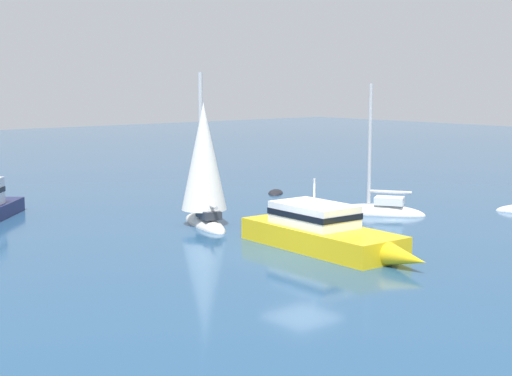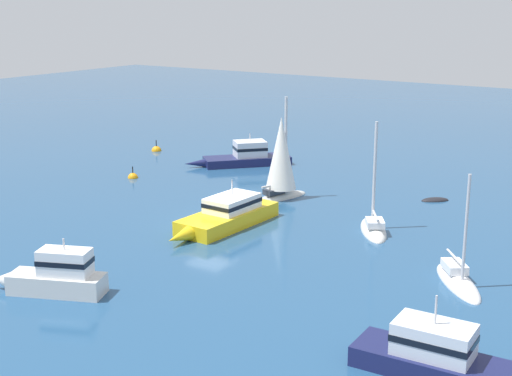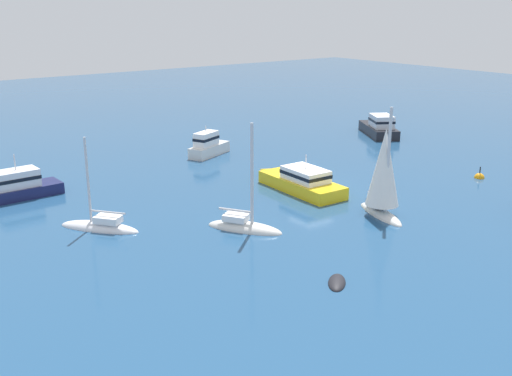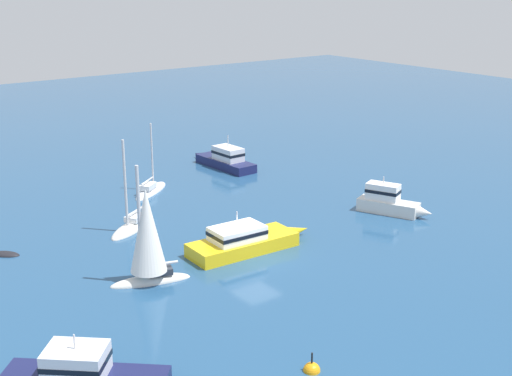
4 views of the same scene
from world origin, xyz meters
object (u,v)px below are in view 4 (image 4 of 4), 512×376
launch (244,240)px  yacht (151,191)px  sailboat (148,240)px  cabin_cruiser_1 (389,202)px  mooring_buoy (312,371)px  dinghy (5,255)px  cabin_cruiser (85,375)px  yacht_1 (132,227)px  motor_cruiser (225,159)px

launch → yacht: bearing=87.2°
sailboat → cabin_cruiser_1: size_ratio=1.33×
yacht → mooring_buoy: size_ratio=4.67×
dinghy → mooring_buoy: 22.29m
cabin_cruiser → sailboat: sailboat is taller
yacht → cabin_cruiser_1: yacht is taller
dinghy → cabin_cruiser_1: 26.46m
yacht → cabin_cruiser: (-15.61, -22.84, 0.60)m
dinghy → sailboat: (5.24, -8.94, 2.57)m
yacht_1 → mooring_buoy: (-1.94, -20.69, -0.15)m
dinghy → cabin_cruiser: size_ratio=0.26×
yacht_1 → sailboat: bearing=37.1°
dinghy → motor_cruiser: (22.50, 8.59, 0.75)m
motor_cruiser → launch: 19.83m
launch → dinghy: bearing=148.0°
yacht_1 → cabin_cruiser_1: bearing=121.4°
yacht → cabin_cruiser_1: size_ratio=1.08×
yacht → sailboat: 17.34m
dinghy → mooring_buoy: mooring_buoy is taller
motor_cruiser → mooring_buoy: 33.97m
dinghy → mooring_buoy: (6.44, -21.34, 0.00)m
cabin_cruiser → mooring_buoy: size_ratio=5.86×
dinghy → launch: (12.24, -8.38, 0.70)m
yacht_1 → dinghy: bearing=-36.5°
launch → cabin_cruiser: bearing=-147.2°
motor_cruiser → cabin_cruiser: size_ratio=1.09×
cabin_cruiser_1 → mooring_buoy: (-18.47, -12.44, -0.86)m
dinghy → cabin_cruiser: bearing=129.9°
yacht_1 → mooring_buoy: size_ratio=5.41×
sailboat → yacht_1: sailboat is taller
yacht → launch: bearing=-132.4°
motor_cruiser → yacht: bearing=103.2°
launch → mooring_buoy: (-5.80, -12.95, -0.70)m
launch → yacht_1: bearing=118.9°
cabin_cruiser → motor_cruiser: bearing=88.1°
dinghy → yacht_1: 8.41m
launch → sailboat: sailboat is taller
sailboat → cabin_cruiser_1: 19.74m
cabin_cruiser → launch: size_ratio=0.85×
launch → cabin_cruiser_1: 12.67m
yacht_1 → cabin_cruiser: bearing=24.9°
motor_cruiser → cabin_cruiser_1: bearing=-174.7°
cabin_cruiser_1 → yacht: bearing=-166.0°
yacht → motor_cruiser: bearing=-21.5°
cabin_cruiser → launch: bearing=72.5°
sailboat → cabin_cruiser_1: sailboat is taller
yacht → dinghy: bearing=166.9°
cabin_cruiser → dinghy: bearing=125.1°
sailboat → mooring_buoy: sailboat is taller
cabin_cruiser_1 → dinghy: bearing=-132.9°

